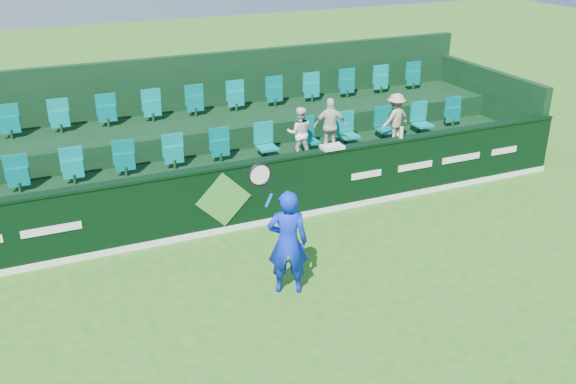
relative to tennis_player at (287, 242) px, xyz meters
name	(u,v)px	position (x,y,z in m)	size (l,w,h in m)	color
ground	(312,348)	(-0.29, -1.53, -0.91)	(60.00, 60.00, 0.00)	#286618
sponsor_hoarding	(222,199)	(-0.28, 2.47, -0.23)	(16.00, 0.25, 1.35)	black
stand_tier_front	(206,191)	(-0.29, 3.57, -0.51)	(16.00, 2.00, 0.80)	black
stand_tier_back	(181,150)	(-0.29, 5.47, -0.26)	(16.00, 1.80, 1.30)	black
stand_rear	(174,121)	(-0.29, 5.91, 0.31)	(16.00, 4.10, 2.60)	black
seat_row_front	(198,153)	(-0.29, 3.97, 0.19)	(13.50, 0.50, 0.60)	#02837F
seat_row_back	(175,107)	(-0.29, 5.77, 0.69)	(13.50, 0.50, 0.60)	#02837F
tennis_player	(287,242)	(0.00, 0.00, 0.00)	(1.12, 0.64, 2.42)	#0C25D4
spectator_left	(300,133)	(1.85, 3.59, 0.46)	(0.55, 0.43, 1.13)	white
spectator_middle	(331,126)	(2.59, 3.59, 0.51)	(0.72, 0.30, 1.24)	silver
spectator_right	(395,119)	(4.24, 3.59, 0.47)	(0.75, 0.43, 1.16)	tan
towel	(332,147)	(2.05, 2.47, 0.48)	(0.44, 0.29, 0.07)	silver
drinks_bottle	(401,132)	(3.67, 2.47, 0.56)	(0.08, 0.08, 0.24)	silver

